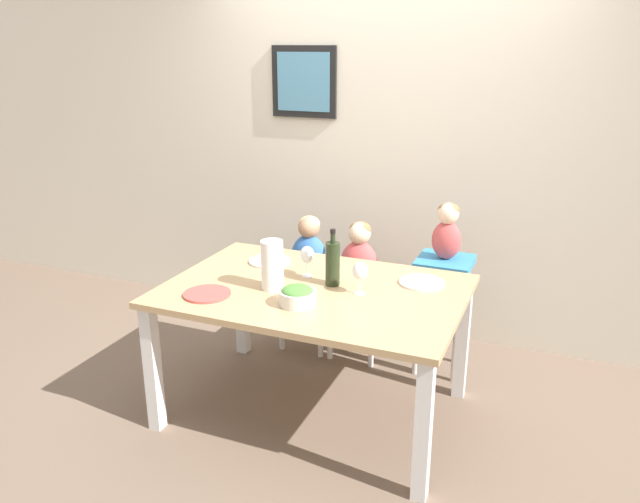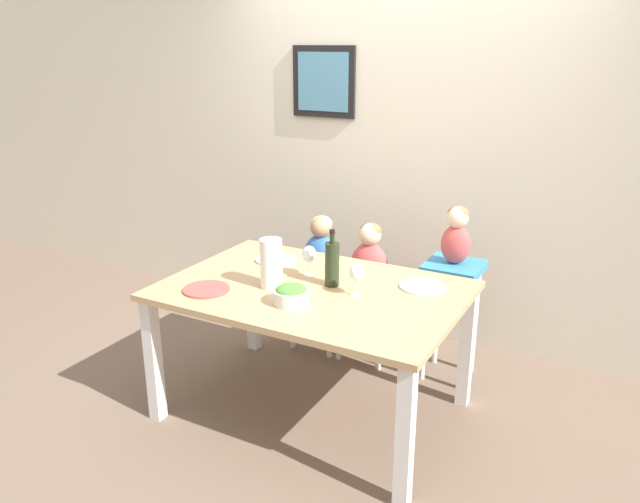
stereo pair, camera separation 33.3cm
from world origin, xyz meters
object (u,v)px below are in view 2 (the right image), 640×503
Objects in this scene: chair_far_left at (321,293)px; salad_bowl_large at (291,294)px; chair_far_center at (368,303)px; chair_right_highchair at (452,291)px; dinner_plate_back_left at (276,260)px; paper_towel_roll at (271,263)px; dinner_plate_back_right at (423,286)px; person_child_left at (321,251)px; person_baby_right at (457,233)px; dinner_plate_front_left at (206,289)px; wine_glass_far at (309,255)px; wine_glass_near at (357,273)px; person_child_center at (369,259)px; wine_bottle at (332,263)px.

salad_bowl_large reaches higher than chair_far_left.
chair_far_center is 0.58m from chair_right_highchair.
chair_right_highchair is 1.08m from dinner_plate_back_left.
chair_far_center is 1.71× the size of paper_towel_roll.
chair_right_highchair is 3.04× the size of dinner_plate_back_right.
person_child_left is 1.88× the size of dinner_plate_back_right.
person_baby_right is (0.90, 0.00, 0.56)m from chair_far_left.
salad_bowl_large is 0.49m from dinner_plate_front_left.
chair_far_center is at bearing 180.00° from chair_right_highchair.
dinner_plate_front_left is (-1.02, -1.05, -0.18)m from person_baby_right.
paper_towel_roll is at bearing -111.68° from wine_glass_far.
chair_far_center is 2.58× the size of wine_glass_near.
dinner_plate_back_left is (-0.95, -0.48, -0.18)m from person_baby_right.
chair_right_highchair is 0.56m from person_child_center.
person_child_left is 1.06m from dinner_plate_front_left.
wine_glass_near reaches higher than person_child_center.
chair_far_left is at bearing 84.00° from dinner_plate_back_left.
salad_bowl_large is at bearing -89.25° from chair_far_center.
person_child_center reaches higher than chair_far_center.
chair_far_center is (0.35, 0.00, 0.00)m from chair_far_left.
wine_bottle is 1.67× the size of salad_bowl_large.
salad_bowl_large is at bearing -50.90° from dinner_plate_back_left.
chair_right_highchair is 1.48m from dinner_plate_front_left.
chair_far_left is at bearing -179.86° from person_child_center.
wine_bottle reaches higher than chair_far_center.
salad_bowl_large is at bearing -89.25° from person_child_center.
dinner_plate_front_left is (-0.12, -1.05, 0.38)m from chair_far_left.
paper_towel_roll is 0.26m from salad_bowl_large.
wine_glass_far is at bearing 68.32° from paper_towel_roll.
person_baby_right is at bearing 0.13° from chair_far_center.
chair_right_highchair is 1.17m from paper_towel_roll.
paper_towel_roll reaches higher than wine_glass_near.
person_child_left is (0.00, 0.00, 0.30)m from chair_far_left.
wine_bottle is at bearing -57.36° from person_child_left.
paper_towel_roll is at bearing 36.95° from dinner_plate_front_left.
person_child_center reaches higher than dinner_plate_front_left.
person_child_center is (0.35, 0.00, 0.00)m from person_child_left.
wine_glass_near reaches higher than chair_right_highchair.
dinner_plate_front_left is (-0.55, -0.38, -0.12)m from wine_bottle.
dinner_plate_front_left is (-0.28, -0.21, -0.13)m from paper_towel_roll.
dinner_plate_back_right is (0.26, 0.27, -0.12)m from wine_glass_near.
chair_far_center is 0.99× the size of person_child_left.
dinner_plate_back_left is (-0.21, 0.37, -0.13)m from paper_towel_roll.
dinner_plate_back_right is at bearing 27.82° from paper_towel_roll.
wine_bottle is 1.17× the size of paper_towel_roll.
chair_right_highchair is (0.55, 0.00, 0.19)m from chair_far_center.
wine_glass_near is 0.72× the size of dinner_plate_front_left.
wine_glass_near is (-0.29, -0.74, -0.06)m from person_baby_right.
person_baby_right is at bearing 90.00° from chair_right_highchair.
person_baby_right reaches higher than wine_bottle.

